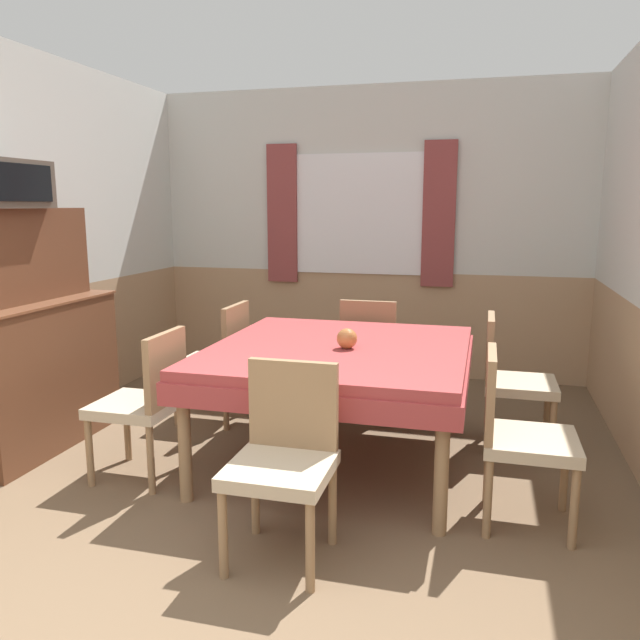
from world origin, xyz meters
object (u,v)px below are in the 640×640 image
at_px(chair_right_far, 510,377).
at_px(sideboard, 32,347).
at_px(chair_right_near, 517,431).
at_px(chair_left_far, 219,357).
at_px(chair_head_window, 371,349).
at_px(chair_head_near, 284,454).
at_px(dining_table, 339,362).
at_px(tv, 5,184).
at_px(chair_left_near, 146,399).
at_px(vase, 347,339).

distance_m(chair_right_far, sideboard, 3.07).
xyz_separation_m(chair_right_near, chair_left_far, (-2.02, 1.01, 0.00)).
relative_size(chair_head_window, sideboard, 0.56).
height_order(chair_head_near, chair_left_far, same).
bearing_deg(dining_table, sideboard, -172.98).
bearing_deg(sideboard, chair_head_window, 33.52).
bearing_deg(chair_head_window, chair_right_far, -28.80).
distance_m(dining_table, tv, 2.25).
bearing_deg(sideboard, chair_left_far, 37.98).
bearing_deg(tv, chair_right_near, -2.63).
relative_size(chair_head_window, chair_right_far, 1.00).
relative_size(chair_right_far, chair_left_far, 1.00).
distance_m(chair_head_window, tv, 2.70).
relative_size(chair_head_near, chair_right_far, 1.00).
distance_m(chair_head_near, sideboard, 2.14).
relative_size(chair_right_far, sideboard, 0.56).
relative_size(chair_left_near, chair_head_near, 1.00).
bearing_deg(chair_left_far, chair_right_far, -90.00).
bearing_deg(vase, chair_left_near, -157.50).
relative_size(chair_head_window, chair_left_far, 1.00).
distance_m(chair_right_near, chair_left_near, 2.02).
distance_m(chair_head_near, chair_right_far, 1.86).
bearing_deg(chair_head_window, chair_right_near, -57.26).
bearing_deg(dining_table, chair_right_near, -26.69).
bearing_deg(chair_head_near, dining_table, -90.00).
height_order(chair_head_window, sideboard, sideboard).
height_order(chair_right_far, chair_left_far, same).
bearing_deg(chair_right_far, chair_head_near, -32.74).
bearing_deg(chair_right_far, sideboard, -75.87).
height_order(dining_table, chair_right_far, chair_right_far).
xyz_separation_m(chair_head_near, chair_right_far, (1.01, 1.57, 0.00)).
xyz_separation_m(chair_left_far, vase, (1.07, -0.57, 0.32)).
relative_size(chair_head_near, sideboard, 0.56).
xyz_separation_m(tv, vase, (2.01, 0.31, -0.89)).
bearing_deg(chair_right_near, tv, -92.63).
height_order(dining_table, chair_head_near, chair_head_near).
bearing_deg(dining_table, chair_right_far, 26.69).
height_order(dining_table, chair_right_near, chair_right_near).
bearing_deg(sideboard, vase, 5.02).
bearing_deg(chair_right_near, chair_head_window, -147.26).
relative_size(chair_right_near, tv, 1.56).
relative_size(chair_right_near, sideboard, 0.56).
bearing_deg(dining_table, chair_head_window, 90.00).
bearing_deg(tv, sideboard, 97.61).
bearing_deg(sideboard, tv, -82.39).
xyz_separation_m(chair_head_window, chair_head_near, (0.00, -2.12, 0.00)).
relative_size(dining_table, chair_head_window, 1.88).
distance_m(chair_head_window, chair_left_far, 1.15).
height_order(dining_table, tv, tv).
distance_m(dining_table, chair_left_far, 1.14).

